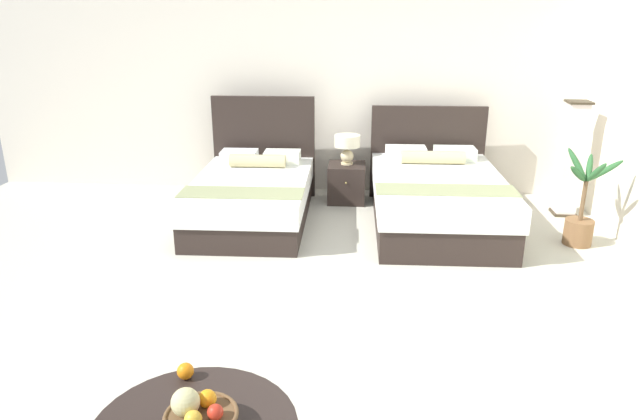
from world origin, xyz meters
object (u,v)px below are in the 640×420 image
Objects in this scene: loose_orange at (185,371)px; nightstand at (347,183)px; bed_near_window at (253,194)px; fruit_bowl at (199,417)px; bed_near_corner at (436,197)px; table_lamp at (347,145)px; floor_lamp_corner at (571,159)px; potted_palm at (581,217)px.

nightstand is at bearing 81.20° from loose_orange.
bed_near_window is 4.10m from fruit_bowl.
bed_near_corner is 6.02× the size of table_lamp.
table_lamp is at bearing 142.09° from bed_near_corner.
loose_orange is at bearing -84.52° from bed_near_window.
bed_near_corner is 1.35m from table_lamp.
fruit_bowl is (-0.51, -4.83, -0.17)m from table_lamp.
nightstand is 5.75× the size of loose_orange.
floor_lamp_corner is (1.55, 0.47, 0.34)m from bed_near_corner.
bed_near_window is 3.49m from potted_palm.
nightstand is 1.37× the size of table_lamp.
nightstand is at bearing -90.00° from table_lamp.
fruit_bowl reaches higher than nightstand.
potted_palm is (2.92, 3.57, -0.25)m from fruit_bowl.
fruit_bowl reaches higher than loose_orange.
loose_orange is 5.27m from floor_lamp_corner.
table_lamp is 4.86m from fruit_bowl.
bed_near_window is at bearing -143.86° from nightstand.
loose_orange is 0.09× the size of potted_palm.
bed_near_corner is 25.32× the size of loose_orange.
table_lamp is at bearing 84.03° from fruit_bowl.
table_lamp is 1.08× the size of fruit_bowl.
nightstand is at bearing 142.80° from bed_near_corner.
nightstand is 0.48m from table_lamp.
bed_near_window reaches higher than table_lamp.
bed_near_corner is 4.05m from loose_orange.
potted_palm reaches higher than fruit_bowl.
bed_near_corner is 1.28m from nightstand.
floor_lamp_corner reaches higher than table_lamp.
fruit_bowl is at bearing -124.29° from floor_lamp_corner.
floor_lamp_corner is (3.61, 0.46, 0.36)m from bed_near_window.
bed_near_window is 2.06× the size of potted_palm.
bed_near_corner reaches higher than loose_orange.
potted_palm is (2.41, -1.27, -0.42)m from table_lamp.
potted_palm is (3.10, 3.19, -0.23)m from loose_orange.
floor_lamp_corner reaches higher than potted_palm.
nightstand is at bearing 152.71° from potted_palm.
potted_palm is at bearing -27.67° from table_lamp.
table_lamp is 0.27× the size of floor_lamp_corner.
table_lamp reaches higher than nightstand.
bed_near_corner is 1.66m from floor_lamp_corner.
bed_near_window is 1.36m from table_lamp.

